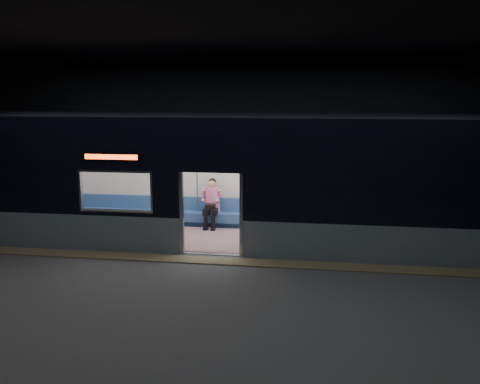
# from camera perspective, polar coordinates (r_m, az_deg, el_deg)

# --- Properties ---
(station_floor) EXTENTS (24.00, 14.00, 0.01)m
(station_floor) POSITION_cam_1_polar(r_m,az_deg,el_deg) (11.66, -4.25, -8.64)
(station_floor) COLOR #47494C
(station_floor) RESTS_ON ground
(station_envelope) EXTENTS (24.00, 14.00, 5.00)m
(station_envelope) POSITION_cam_1_polar(r_m,az_deg,el_deg) (10.97, -4.52, 9.70)
(station_envelope) COLOR black
(station_envelope) RESTS_ON station_floor
(tactile_strip) EXTENTS (22.80, 0.50, 0.03)m
(tactile_strip) POSITION_cam_1_polar(r_m,az_deg,el_deg) (12.16, -3.68, -7.69)
(tactile_strip) COLOR #8C7F59
(tactile_strip) RESTS_ON station_floor
(metro_car) EXTENTS (18.00, 3.04, 3.35)m
(metro_car) POSITION_cam_1_polar(r_m,az_deg,el_deg) (13.62, -2.03, 2.32)
(metro_car) COLOR #83959C
(metro_car) RESTS_ON station_floor
(passenger) EXTENTS (0.46, 0.75, 1.43)m
(passenger) POSITION_cam_1_polar(r_m,az_deg,el_deg) (14.87, -3.18, -0.94)
(passenger) COLOR black
(passenger) RESTS_ON metro_car
(handbag) EXTENTS (0.30, 0.27, 0.14)m
(handbag) POSITION_cam_1_polar(r_m,az_deg,el_deg) (14.67, -3.39, -1.65)
(handbag) COLOR black
(handbag) RESTS_ON passenger
(transit_map) EXTENTS (1.11, 0.03, 0.72)m
(transit_map) POSITION_cam_1_polar(r_m,az_deg,el_deg) (14.79, 12.76, 1.45)
(transit_map) COLOR white
(transit_map) RESTS_ON metro_car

